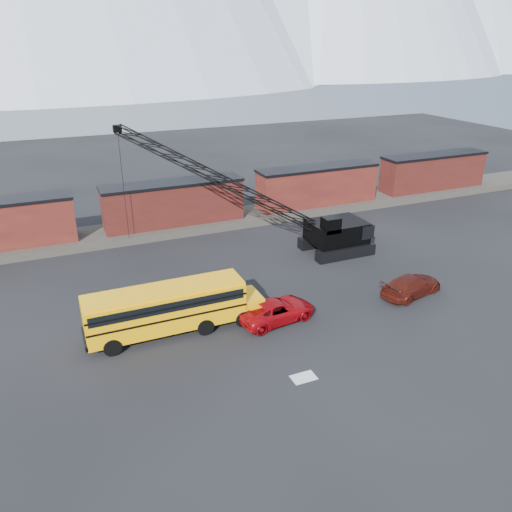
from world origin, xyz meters
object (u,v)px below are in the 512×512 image
(school_bus, at_px, (171,307))
(red_pickup, at_px, (277,310))
(maroon_suv, at_px, (411,285))
(crawler_crane, at_px, (221,180))

(school_bus, relative_size, red_pickup, 2.16)
(maroon_suv, relative_size, crawler_crane, 0.26)
(maroon_suv, height_order, crawler_crane, crawler_crane)
(maroon_suv, bearing_deg, school_bus, 70.26)
(red_pickup, bearing_deg, maroon_suv, -101.25)
(maroon_suv, bearing_deg, crawler_crane, 22.24)
(school_bus, xyz_separation_m, maroon_suv, (17.51, -1.97, -1.03))
(red_pickup, height_order, maroon_suv, maroon_suv)
(crawler_crane, bearing_deg, red_pickup, -93.92)
(school_bus, height_order, maroon_suv, school_bus)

